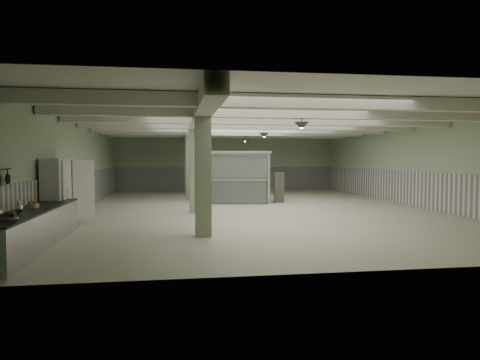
{
  "coord_description": "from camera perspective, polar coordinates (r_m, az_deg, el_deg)",
  "views": [
    {
      "loc": [
        -3.21,
        -17.38,
        2.1
      ],
      "look_at": [
        -0.94,
        -2.24,
        1.3
      ],
      "focal_mm": 32.0,
      "sensor_mm": 36.0,
      "label": 1
    }
  ],
  "objects": [
    {
      "name": "wall_back",
      "position": [
        27.56,
        -1.85,
        2.37
      ],
      "size": [
        14.0,
        0.02,
        3.6
      ],
      "primitive_type": "cube",
      "color": "#9BB18E",
      "rests_on": "floor"
    },
    {
      "name": "wall_right",
      "position": [
        20.16,
        21.92,
        1.92
      ],
      "size": [
        0.02,
        20.0,
        3.6
      ],
      "primitive_type": "cube",
      "color": "#9BB18E",
      "rests_on": "floor"
    },
    {
      "name": "prep_counter",
      "position": [
        11.04,
        -26.12,
        -5.86
      ],
      "size": [
        0.93,
        5.34,
        0.91
      ],
      "color": "#B7B7BC",
      "rests_on": "floor"
    },
    {
      "name": "beam_g",
      "position": [
        25.12,
        -1.18,
        6.01
      ],
      "size": [
        13.9,
        0.35,
        0.32
      ],
      "primitive_type": "cube",
      "color": "beige",
      "rests_on": "ceiling"
    },
    {
      "name": "wainscot_left",
      "position": [
        17.83,
        -20.7,
        -1.54
      ],
      "size": [
        0.05,
        19.9,
        1.5
      ],
      "primitive_type": "cube",
      "color": "white",
      "rests_on": "floor"
    },
    {
      "name": "veg_colander",
      "position": [
        9.31,
        -28.48,
        -4.25
      ],
      "size": [
        0.47,
        0.47,
        0.17
      ],
      "primitive_type": null,
      "rotation": [
        0.0,
        0.0,
        -0.32
      ],
      "color": "#3D3D41",
      "rests_on": "prep_counter"
    },
    {
      "name": "pendant_mid",
      "position": [
        18.28,
        3.21,
        5.97
      ],
      "size": [
        0.44,
        0.44,
        0.22
      ],
      "primitive_type": "cone",
      "rotation": [
        3.14,
        0.0,
        0.0
      ],
      "color": "#303D2E",
      "rests_on": "ceiling"
    },
    {
      "name": "beam_c",
      "position": [
        15.28,
        3.67,
        7.94
      ],
      "size": [
        13.9,
        0.35,
        0.32
      ],
      "primitive_type": "cube",
      "color": "beige",
      "rests_on": "ceiling"
    },
    {
      "name": "pendant_front",
      "position": [
        12.96,
        8.21,
        7.17
      ],
      "size": [
        0.44,
        0.44,
        0.22
      ],
      "primitive_type": "cone",
      "rotation": [
        3.14,
        0.0,
        0.0
      ],
      "color": "#303D2E",
      "rests_on": "ceiling"
    },
    {
      "name": "pitcher_far",
      "position": [
        10.41,
        -27.41,
        -3.24
      ],
      "size": [
        0.23,
        0.25,
        0.26
      ],
      "primitive_type": null,
      "rotation": [
        0.0,
        0.0,
        -0.29
      ],
      "color": "#B7B7BC",
      "rests_on": "prep_counter"
    },
    {
      "name": "hook_rail",
      "position": [
        10.46,
        -29.36,
        1.23
      ],
      "size": [
        0.02,
        1.2,
        0.02
      ],
      "primitive_type": "cylinder",
      "rotation": [
        1.57,
        0.0,
        0.0
      ],
      "color": "black",
      "rests_on": "wall_left"
    },
    {
      "name": "skillet_far",
      "position": [
        10.71,
        -28.56,
        0.11
      ],
      "size": [
        0.03,
        0.23,
        0.23
      ],
      "primitive_type": "cylinder",
      "rotation": [
        0.0,
        1.57,
        0.0
      ],
      "color": "black",
      "rests_on": "hook_rail"
    },
    {
      "name": "beam_f",
      "position": [
        22.64,
        -0.37,
        6.34
      ],
      "size": [
        13.9,
        0.35,
        0.32
      ],
      "primitive_type": "cube",
      "color": "beige",
      "rests_on": "ceiling"
    },
    {
      "name": "floor",
      "position": [
        17.79,
        1.93,
        -3.79
      ],
      "size": [
        20.0,
        20.0,
        0.0
      ],
      "primitive_type": "plane",
      "color": "beige",
      "rests_on": "ground"
    },
    {
      "name": "wainscot_right",
      "position": [
        20.19,
        21.8,
        -1.06
      ],
      "size": [
        0.05,
        19.9,
        1.5
      ],
      "primitive_type": "cube",
      "color": "white",
      "rests_on": "floor"
    },
    {
      "name": "wainscot_back",
      "position": [
        27.57,
        -1.84,
        0.19
      ],
      "size": [
        13.9,
        0.05,
        1.5
      ],
      "primitive_type": "cube",
      "color": "white",
      "rests_on": "floor"
    },
    {
      "name": "guard_booth",
      "position": [
        20.44,
        -0.16,
        1.75
      ],
      "size": [
        3.36,
        2.98,
        2.4
      ],
      "rotation": [
        0.0,
        0.0,
        -0.16
      ],
      "color": "gray",
      "rests_on": "floor"
    },
    {
      "name": "girder",
      "position": [
        17.44,
        -6.22,
        7.19
      ],
      "size": [
        0.45,
        19.9,
        0.4
      ],
      "primitive_type": "cube",
      "color": "beige",
      "rests_on": "ceiling"
    },
    {
      "name": "wall_left",
      "position": [
        17.79,
        -20.84,
        1.83
      ],
      "size": [
        0.02,
        20.0,
        3.6
      ],
      "primitive_type": "cube",
      "color": "#9BB18E",
      "rests_on": "floor"
    },
    {
      "name": "filing_cabinet",
      "position": [
        20.33,
        5.21,
        -0.97
      ],
      "size": [
        0.56,
        0.71,
        1.4
      ],
      "primitive_type": "cube",
      "rotation": [
        0.0,
        0.0,
        -0.18
      ],
      "color": "#515345",
      "rests_on": "floor"
    },
    {
      "name": "beam_b",
      "position": [
        12.85,
        6.06,
        8.87
      ],
      "size": [
        13.9,
        0.35,
        0.32
      ],
      "primitive_type": "cube",
      "color": "beige",
      "rests_on": "ceiling"
    },
    {
      "name": "beam_d",
      "position": [
        17.72,
        1.95,
        7.26
      ],
      "size": [
        13.9,
        0.35,
        0.32
      ],
      "primitive_type": "cube",
      "color": "beige",
      "rests_on": "ceiling"
    },
    {
      "name": "pendant_back",
      "position": [
        23.19,
        0.68,
        5.34
      ],
      "size": [
        0.44,
        0.44,
        0.22
      ],
      "primitive_type": "cone",
      "rotation": [
        3.14,
        0.0,
        0.0
      ],
      "color": "#303D2E",
      "rests_on": "ceiling"
    },
    {
      "name": "column_d",
      "position": [
        25.39,
        -6.93,
        2.3
      ],
      "size": [
        0.42,
        0.42,
        3.6
      ],
      "primitive_type": "cube",
      "color": "#95A484",
      "rests_on": "floor"
    },
    {
      "name": "column_b",
      "position": [
        16.39,
        -6.05,
        1.93
      ],
      "size": [
        0.42,
        0.42,
        3.6
      ],
      "primitive_type": "cube",
      "color": "#95A484",
      "rests_on": "floor"
    },
    {
      "name": "beam_e",
      "position": [
        20.18,
        0.65,
        6.74
      ],
      "size": [
        13.9,
        0.35,
        0.32
      ],
      "primitive_type": "cube",
      "color": "beige",
      "rests_on": "ceiling"
    },
    {
      "name": "ceiling",
      "position": [
        17.73,
        1.95,
        7.84
      ],
      "size": [
        14.0,
        20.0,
        0.02
      ],
      "primitive_type": "cube",
      "color": "white",
      "rests_on": "wall_back"
    },
    {
      "name": "column_a",
      "position": [
        11.4,
        -4.95,
        1.47
      ],
      "size": [
        0.42,
        0.42,
        3.6
      ],
      "primitive_type": "cube",
      "color": "#95A484",
      "rests_on": "floor"
    },
    {
      "name": "beam_a",
      "position": [
        10.47,
        9.56,
        10.19
      ],
      "size": [
        13.9,
        0.35,
        0.32
      ],
      "primitive_type": "cube",
      "color": "beige",
      "rests_on": "ceiling"
    },
    {
      "name": "column_c",
      "position": [
        21.39,
        -6.63,
        2.17
      ],
      "size": [
        0.42,
        0.42,
        3.6
      ],
      "primitive_type": "cube",
      "color": "#95A484",
      "rests_on": "floor"
    },
    {
      "name": "wall_front",
      "position": [
        8.05,
        14.99,
        0.75
      ],
      "size": [
        14.0,
        0.02,
        3.6
      ],
      "primitive_type": "cube",
      "color": "#9BB18E",
      "rests_on": "floor"
    },
    {
      "name": "orange_bowl",
      "position": [
        11.38,
        -25.85,
        -3.13
      ],
      "size": [
        0.32,
        0.32,
        0.09
      ],
      "primitive_type": "cylinder",
      "rotation": [
        0.0,
        0.0,
        -0.27
      ],
      "color": "#B2B2B7",
      "rests_on": "prep_counter"
    },
    {
      "name": "walkin_cooler",
      "position": [
        13.85,
        -22.77,
        -1.9
      ],
      "size": [
        0.97,
        2.13,
        1.95
      ],
      "color": "silver",
      "rests_on": "floor"
    }
  ]
}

